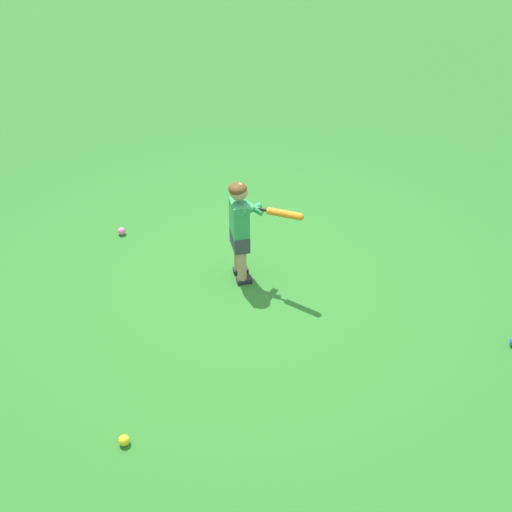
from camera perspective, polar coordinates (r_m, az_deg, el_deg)
The scene contains 4 objects.
ground_plane at distance 6.10m, azimuth -0.64°, elevation -1.88°, with size 40.00×40.00×0.00m, color #2D7528.
child_batter at distance 5.70m, azimuth -1.30°, elevation 3.09°, with size 0.50×0.68×1.08m.
play_ball_far_right at distance 6.86m, azimuth -12.65°, elevation 2.32°, with size 0.09×0.09×0.09m, color pink.
play_ball_behind_batter at distance 4.72m, azimuth -12.43°, elevation -16.73°, with size 0.09×0.09×0.09m, color yellow.
Camera 1 is at (2.49, 4.15, 3.72)m, focal length 42.08 mm.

